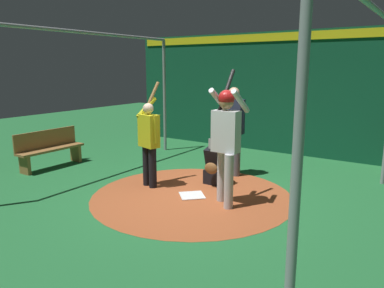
# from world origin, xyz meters

# --- Properties ---
(ground_plane) EXTENTS (25.19, 25.19, 0.00)m
(ground_plane) POSITION_xyz_m (0.00, 0.00, 0.00)
(ground_plane) COLOR #216633
(dirt_circle) EXTENTS (3.58, 3.58, 0.01)m
(dirt_circle) POSITION_xyz_m (0.00, 0.00, 0.00)
(dirt_circle) COLOR #9E4C28
(dirt_circle) RESTS_ON ground
(home_plate) EXTENTS (0.59, 0.59, 0.01)m
(home_plate) POSITION_xyz_m (0.00, 0.00, 0.01)
(home_plate) COLOR white
(home_plate) RESTS_ON dirt_circle
(batter) EXTENTS (0.68, 0.49, 2.23)m
(batter) POSITION_xyz_m (0.02, 0.68, 1.18)
(batter) COLOR #B3B3B7
(batter) RESTS_ON ground
(catcher) EXTENTS (0.58, 0.40, 0.93)m
(catcher) POSITION_xyz_m (-0.85, -0.01, 0.36)
(catcher) COLOR black
(catcher) RESTS_ON ground
(umpire) EXTENTS (0.23, 0.49, 1.86)m
(umpire) POSITION_xyz_m (-1.56, -0.02, 1.05)
(umpire) COLOR #4C4C51
(umpire) RESTS_ON ground
(visitor) EXTENTS (0.62, 0.51, 1.98)m
(visitor) POSITION_xyz_m (-0.02, -0.99, 0.93)
(visitor) COLOR black
(visitor) RESTS_ON ground
(back_wall) EXTENTS (0.22, 9.19, 3.16)m
(back_wall) POSITION_xyz_m (-4.23, 0.00, 1.59)
(back_wall) COLOR #0F472D
(back_wall) RESTS_ON ground
(cage_frame) EXTENTS (5.48, 5.52, 2.99)m
(cage_frame) POSITION_xyz_m (0.00, 0.00, 2.08)
(cage_frame) COLOR gray
(cage_frame) RESTS_ON ground
(bench) EXTENTS (1.58, 0.36, 0.85)m
(bench) POSITION_xyz_m (0.20, -3.79, 0.44)
(bench) COLOR olive
(bench) RESTS_ON ground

